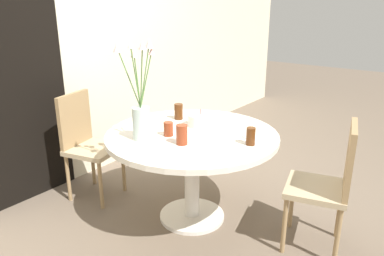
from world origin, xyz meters
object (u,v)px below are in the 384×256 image
(chair_right_flank, at_px, (86,139))
(flower_vase, at_px, (141,109))
(drink_glass_0, at_px, (251,136))
(drink_glass_1, at_px, (182,135))
(drink_glass_2, at_px, (168,129))
(birthday_cake, at_px, (200,120))
(side_plate, at_px, (254,136))
(drink_glass_3, at_px, (179,112))
(chair_near_front, at_px, (330,180))

(chair_right_flank, relative_size, flower_vase, 1.32)
(drink_glass_0, relative_size, drink_glass_1, 0.89)
(chair_right_flank, height_order, drink_glass_2, chair_right_flank)
(drink_glass_2, bearing_deg, drink_glass_0, -70.73)
(drink_glass_0, bearing_deg, drink_glass_2, 109.27)
(birthday_cake, height_order, side_plate, birthday_cake)
(drink_glass_1, height_order, drink_glass_3, drink_glass_1)
(birthday_cake, height_order, flower_vase, flower_vase)
(drink_glass_0, xyz_separation_m, drink_glass_3, (0.16, 0.77, 0.00))
(side_plate, height_order, drink_glass_2, drink_glass_2)
(chair_near_front, relative_size, side_plate, 5.33)
(chair_near_front, distance_m, drink_glass_0, 0.60)
(drink_glass_0, distance_m, drink_glass_1, 0.47)
(drink_glass_0, bearing_deg, side_plate, 19.62)
(drink_glass_1, relative_size, drink_glass_3, 1.06)
(birthday_cake, bearing_deg, drink_glass_0, -104.08)
(drink_glass_2, distance_m, drink_glass_3, 0.41)
(drink_glass_0, bearing_deg, drink_glass_3, 77.99)
(chair_near_front, bearing_deg, chair_right_flank, -90.44)
(flower_vase, distance_m, drink_glass_1, 0.34)
(side_plate, bearing_deg, birthday_cake, 93.68)
(drink_glass_0, height_order, drink_glass_2, drink_glass_0)
(side_plate, relative_size, drink_glass_3, 1.33)
(birthday_cake, relative_size, drink_glass_0, 1.57)
(drink_glass_3, bearing_deg, drink_glass_0, -102.01)
(drink_glass_1, xyz_separation_m, drink_glass_3, (0.44, 0.38, -0.00))
(chair_near_front, relative_size, drink_glass_2, 8.93)
(chair_right_flank, height_order, drink_glass_3, chair_right_flank)
(chair_right_flank, distance_m, side_plate, 1.46)
(side_plate, relative_size, drink_glass_0, 1.40)
(birthday_cake, height_order, drink_glass_2, birthday_cake)
(chair_near_front, distance_m, drink_glass_3, 1.30)
(flower_vase, relative_size, drink_glass_3, 5.39)
(chair_near_front, distance_m, side_plate, 0.60)
(drink_glass_3, bearing_deg, birthday_cake, -97.56)
(drink_glass_1, distance_m, drink_glass_3, 0.58)
(drink_glass_0, bearing_deg, chair_right_flank, 101.25)
(birthday_cake, height_order, drink_glass_0, birthday_cake)
(drink_glass_3, bearing_deg, chair_right_flank, 123.73)
(chair_right_flank, bearing_deg, drink_glass_0, -92.36)
(side_plate, bearing_deg, flower_vase, 130.29)
(drink_glass_1, bearing_deg, chair_near_front, -61.88)
(drink_glass_3, bearing_deg, drink_glass_1, -138.91)
(drink_glass_0, xyz_separation_m, drink_glass_1, (-0.27, 0.38, 0.01))
(chair_right_flank, height_order, drink_glass_1, chair_right_flank)
(chair_near_front, xyz_separation_m, drink_glass_1, (-0.47, 0.89, 0.27))
(chair_near_front, height_order, flower_vase, flower_vase)
(flower_vase, bearing_deg, drink_glass_0, -61.60)
(drink_glass_3, bearing_deg, side_plate, -90.25)
(chair_right_flank, height_order, chair_near_front, same)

